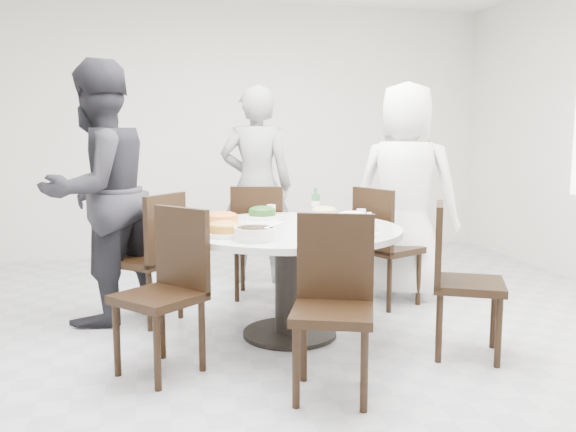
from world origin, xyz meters
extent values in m
cube|color=#B2B2B7|center=(0.00, 0.00, 0.00)|extent=(6.00, 6.00, 0.01)
cube|color=silver|center=(0.00, 3.00, 1.40)|extent=(6.00, 0.01, 2.80)
cylinder|color=silver|center=(0.01, 0.06, 0.38)|extent=(1.50, 1.50, 0.75)
cube|color=black|center=(0.97, 0.62, 0.47)|extent=(0.56, 0.56, 0.95)
cube|color=black|center=(0.00, 1.08, 0.47)|extent=(0.52, 0.52, 0.95)
cube|color=black|center=(-0.93, 0.61, 0.47)|extent=(0.59, 0.59, 0.95)
cube|color=black|center=(-0.87, -0.42, 0.47)|extent=(0.59, 0.59, 0.95)
cube|color=black|center=(0.01, -0.93, 0.47)|extent=(0.54, 0.54, 0.95)
cube|color=black|center=(1.01, -0.55, 0.47)|extent=(0.57, 0.57, 0.95)
imported|color=white|center=(1.18, 0.81, 0.89)|extent=(1.04, 0.97, 1.79)
imported|color=black|center=(0.07, 1.60, 0.90)|extent=(0.74, 0.58, 1.79)
imported|color=black|center=(-1.25, 0.70, 0.95)|extent=(1.16, 1.16, 1.90)
cylinder|color=white|center=(-0.09, 0.50, 0.78)|extent=(0.25, 0.25, 0.07)
cylinder|color=white|center=(0.35, 0.40, 0.78)|extent=(0.24, 0.24, 0.06)
cylinder|color=white|center=(-0.42, 0.24, 0.79)|extent=(0.29, 0.29, 0.08)
cylinder|color=white|center=(0.43, -0.15, 0.78)|extent=(0.26, 0.26, 0.06)
cylinder|color=white|center=(-0.45, -0.18, 0.79)|extent=(0.27, 0.27, 0.07)
cylinder|color=silver|center=(0.31, -0.35, 0.81)|extent=(0.27, 0.27, 0.11)
cylinder|color=white|center=(-0.30, -0.36, 0.79)|extent=(0.25, 0.25, 0.08)
cylinder|color=#2C6E39|center=(0.33, 0.56, 0.86)|extent=(0.06, 0.06, 0.21)
cylinder|color=white|center=(0.03, 0.64, 0.79)|extent=(0.07, 0.07, 0.08)
camera|label=1|loc=(-0.91, -3.86, 1.39)|focal=38.00mm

